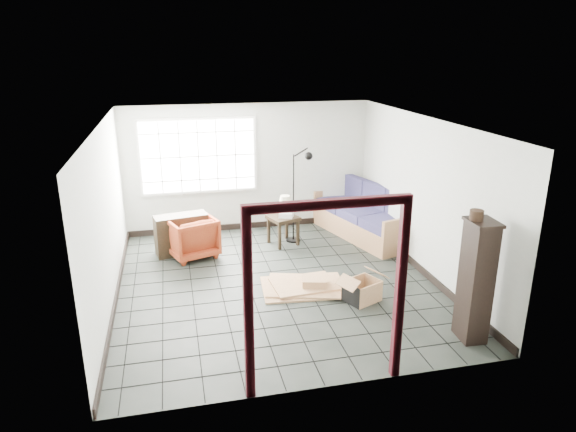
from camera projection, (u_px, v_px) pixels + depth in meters
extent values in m
plane|color=black|center=(276.00, 283.00, 8.34)|extent=(5.50, 5.50, 0.00)
cube|color=silver|center=(248.00, 168.00, 10.48)|extent=(5.00, 0.02, 2.60)
cube|color=silver|center=(329.00, 283.00, 5.39)|extent=(5.00, 0.02, 2.60)
cube|color=silver|center=(106.00, 218.00, 7.40)|extent=(0.02, 5.50, 2.60)
cube|color=silver|center=(424.00, 197.00, 8.47)|extent=(0.02, 5.50, 2.60)
cube|color=white|center=(275.00, 122.00, 7.52)|extent=(5.00, 5.50, 0.02)
cube|color=black|center=(250.00, 225.00, 10.85)|extent=(4.95, 0.03, 0.12)
cube|color=black|center=(117.00, 295.00, 7.79)|extent=(0.03, 5.45, 0.12)
cube|color=black|center=(417.00, 266.00, 8.85)|extent=(0.03, 5.45, 0.12)
cube|color=silver|center=(198.00, 156.00, 10.13)|extent=(2.32, 0.06, 1.52)
cube|color=white|center=(198.00, 156.00, 10.09)|extent=(2.20, 0.02, 1.40)
cube|color=#3D0D15|center=(248.00, 310.00, 5.33)|extent=(0.10, 0.08, 2.10)
cube|color=#3D0D15|center=(400.00, 294.00, 5.70)|extent=(0.10, 0.08, 2.10)
cube|color=#3D0D15|center=(329.00, 204.00, 5.17)|extent=(1.80, 0.08, 0.10)
cube|color=#966D44|center=(363.00, 226.00, 10.36)|extent=(1.48, 2.39, 0.40)
cube|color=#966D44|center=(401.00, 237.00, 9.36)|extent=(0.87, 0.31, 0.71)
cube|color=#966D44|center=(331.00, 205.00, 11.26)|extent=(0.87, 0.31, 0.71)
cube|color=#966D44|center=(380.00, 204.00, 10.41)|extent=(0.71, 2.16, 0.78)
cube|color=#181E3C|center=(386.00, 224.00, 9.65)|extent=(0.97, 0.91, 0.18)
cube|color=#181E3C|center=(400.00, 207.00, 9.71)|extent=(0.35, 0.73, 0.58)
cube|color=#181E3C|center=(362.00, 213.00, 10.25)|extent=(0.97, 0.91, 0.18)
cube|color=#181E3C|center=(376.00, 198.00, 10.32)|extent=(0.35, 0.73, 0.58)
cube|color=#181E3C|center=(341.00, 204.00, 10.86)|extent=(0.97, 0.91, 0.18)
cube|color=#181E3C|center=(354.00, 189.00, 10.93)|extent=(0.35, 0.73, 0.58)
imported|color=maroon|center=(192.00, 235.00, 9.29)|extent=(1.01, 0.98, 0.82)
cube|color=black|center=(283.00, 218.00, 9.83)|extent=(0.65, 0.65, 0.06)
cube|color=black|center=(280.00, 237.00, 9.65)|extent=(0.07, 0.07, 0.51)
cube|color=black|center=(298.00, 233.00, 9.85)|extent=(0.07, 0.07, 0.51)
cube|color=black|center=(269.00, 230.00, 9.98)|extent=(0.07, 0.07, 0.51)
cube|color=black|center=(287.00, 227.00, 10.18)|extent=(0.07, 0.07, 0.51)
cylinder|color=black|center=(285.00, 212.00, 9.82)|extent=(0.13, 0.13, 0.14)
cylinder|color=black|center=(285.00, 206.00, 9.78)|extent=(0.03, 0.03, 0.10)
cone|color=beige|center=(285.00, 201.00, 9.75)|extent=(0.33, 0.33, 0.20)
cube|color=silver|center=(286.00, 215.00, 9.76)|extent=(0.32, 0.29, 0.09)
cylinder|color=black|center=(280.00, 214.00, 9.78)|extent=(0.04, 0.06, 0.05)
cylinder|color=black|center=(293.00, 240.00, 10.15)|extent=(0.34, 0.34, 0.03)
cylinder|color=black|center=(293.00, 198.00, 9.88)|extent=(0.03, 0.03, 1.71)
cylinder|color=black|center=(301.00, 152.00, 9.61)|extent=(0.29, 0.09, 0.15)
sphere|color=black|center=(309.00, 156.00, 9.64)|extent=(0.19, 0.19, 0.15)
cube|color=black|center=(182.00, 234.00, 9.45)|extent=(1.01, 0.55, 0.74)
cube|color=black|center=(182.00, 234.00, 9.45)|extent=(0.93, 0.49, 0.03)
cube|color=black|center=(476.00, 282.00, 6.53)|extent=(0.33, 0.42, 1.61)
cube|color=black|center=(483.00, 222.00, 6.28)|extent=(0.37, 0.46, 0.04)
cylinder|color=black|center=(476.00, 215.00, 6.28)|extent=(0.19, 0.19, 0.13)
cube|color=#9B694A|center=(362.00, 300.00, 7.78)|extent=(0.59, 0.54, 0.02)
cube|color=black|center=(351.00, 295.00, 7.59)|extent=(0.17, 0.35, 0.32)
cube|color=#9B694A|center=(373.00, 286.00, 7.86)|extent=(0.17, 0.35, 0.32)
cube|color=#9B694A|center=(371.00, 295.00, 7.58)|extent=(0.44, 0.21, 0.32)
cube|color=#9B694A|center=(353.00, 286.00, 7.87)|extent=(0.44, 0.21, 0.32)
cube|color=#9B694A|center=(348.00, 283.00, 7.49)|extent=(0.32, 0.42, 0.13)
cube|color=#9B694A|center=(377.00, 272.00, 7.83)|extent=(0.32, 0.42, 0.13)
cube|color=#9B694A|center=(304.00, 287.00, 8.16)|extent=(1.39, 1.04, 0.03)
cube|color=#9B694A|center=(304.00, 286.00, 8.15)|extent=(1.34, 1.14, 0.03)
cube|color=#9B694A|center=(304.00, 284.00, 8.14)|extent=(1.03, 0.78, 0.03)
cube|color=#9B694A|center=(315.00, 281.00, 8.08)|extent=(0.45, 0.39, 0.11)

